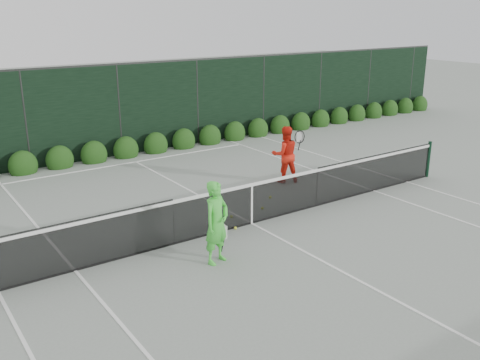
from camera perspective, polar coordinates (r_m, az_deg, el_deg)
ground at (r=12.36m, az=1.24°, el=-4.68°), size 80.00×80.00×0.00m
tennis_net at (r=12.15m, az=1.16°, el=-2.38°), size 12.90×0.10×1.07m
player_woman at (r=10.25m, az=-2.51°, el=-4.56°), size 0.70×0.57×1.65m
player_man at (r=15.16m, az=4.82°, el=2.75°), size 0.97×0.85×1.62m
court_lines at (r=12.36m, az=1.24°, el=-4.65°), size 11.03×23.83×0.01m
windscreen_fence at (r=9.90m, az=10.55°, el=-1.39°), size 32.00×21.07×3.06m
hedge_row at (r=18.27m, az=-12.07°, el=3.14°), size 31.66×0.65×0.94m
tennis_balls at (r=12.97m, az=1.15°, el=-3.41°), size 1.99×1.27×0.07m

